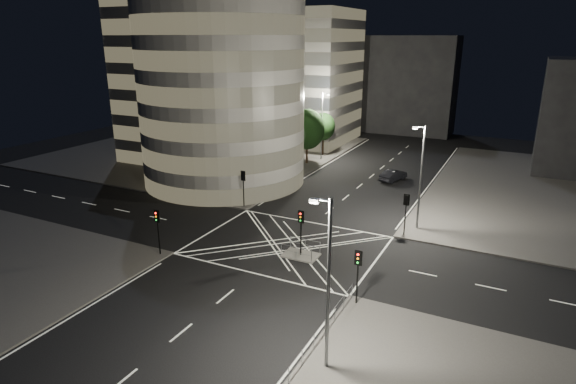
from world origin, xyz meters
The scene contains 24 objects.
ground centered at (0.00, 0.00, 0.00)m, with size 120.00×120.00×0.00m, color black.
sidewalk_far_left centered at (-29.00, 27.00, 0.07)m, with size 42.00×42.00×0.15m, color #4C4A47.
central_island centered at (2.00, -1.50, 0.07)m, with size 3.00×2.00×0.15m, color slate.
office_tower_curved centered at (-20.74, 18.74, 12.65)m, with size 30.00×29.00×27.20m.
office_block_rear centered at (-22.00, 42.00, 11.15)m, with size 24.00×16.00×22.00m, color #989590.
building_far_end centered at (-4.00, 58.00, 9.00)m, with size 18.00×8.00×18.00m, color black.
tree_a centered at (-10.50, 9.00, 4.06)m, with size 4.15×4.15×6.31m.
tree_b centered at (-10.50, 15.00, 5.14)m, with size 4.70×4.70×7.71m.
tree_c centered at (-10.50, 21.00, 5.18)m, with size 4.54×4.54×7.65m.
tree_d centered at (-10.50, 27.00, 5.13)m, with size 5.07×5.07×7.90m.
tree_e centered at (-10.50, 33.00, 4.56)m, with size 3.70×3.70×6.55m.
traffic_signal_fl centered at (-8.80, 6.80, 2.91)m, with size 0.55×0.22×4.00m.
traffic_signal_nl centered at (-8.80, -6.80, 2.91)m, with size 0.55×0.22×4.00m.
traffic_signal_fr centered at (8.80, 6.80, 2.91)m, with size 0.55×0.22×4.00m.
traffic_signal_nr centered at (8.80, -6.80, 2.91)m, with size 0.55×0.22×4.00m.
traffic_signal_island centered at (2.00, -1.50, 2.91)m, with size 0.55×0.22×4.00m.
street_lamp_left_near centered at (-9.44, 12.00, 5.54)m, with size 1.25×0.25×10.00m.
street_lamp_left_far centered at (-9.44, 30.00, 5.54)m, with size 1.25×0.25×10.00m.
street_lamp_right_far centered at (9.44, 9.00, 5.54)m, with size 1.25×0.25×10.00m.
street_lamp_right_near centered at (9.44, -14.00, 5.54)m, with size 1.25×0.25×10.00m.
railing_near_right centered at (8.30, -12.15, 0.70)m, with size 0.06×11.70×1.10m, color slate.
railing_island_south centered at (2.00, -2.40, 0.70)m, with size 2.80×0.06×1.10m, color slate.
railing_island_north centered at (2.00, -0.60, 0.70)m, with size 2.80×0.06×1.10m, color slate.
sedan centered at (3.10, 24.26, 0.74)m, with size 1.56×4.49×1.48m, color black.
Camera 1 is at (17.84, -35.35, 17.91)m, focal length 30.00 mm.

